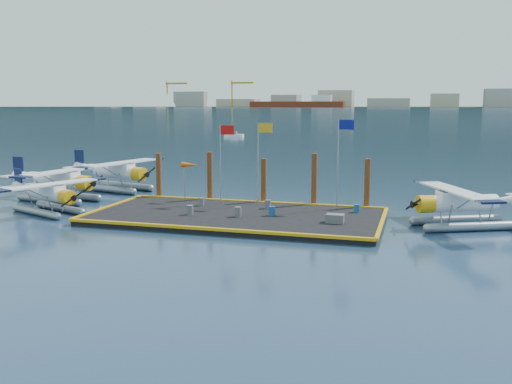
# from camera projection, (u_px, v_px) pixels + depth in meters

# --- Properties ---
(ground) EXTENTS (4000.00, 4000.00, 0.00)m
(ground) POSITION_uv_depth(u_px,v_px,m) (236.00, 219.00, 39.96)
(ground) COLOR #19344C
(ground) RESTS_ON ground
(dock) EXTENTS (20.00, 10.00, 0.40)m
(dock) POSITION_uv_depth(u_px,v_px,m) (236.00, 217.00, 39.93)
(dock) COLOR black
(dock) RESTS_ON ground
(dock_bumpers) EXTENTS (20.25, 10.25, 0.18)m
(dock_bumpers) POSITION_uv_depth(u_px,v_px,m) (236.00, 213.00, 39.88)
(dock_bumpers) COLOR #C88E0B
(dock_bumpers) RESTS_ON dock
(far_backdrop) EXTENTS (3050.00, 2050.00, 810.00)m
(far_backdrop) POSITION_uv_depth(u_px,v_px,m) (506.00, 101.00, 1621.17)
(far_backdrop) COLOR black
(far_backdrop) RESTS_ON ground
(seaplane_a) EXTENTS (7.95, 8.39, 3.05)m
(seaplane_a) POSITION_uv_depth(u_px,v_px,m) (50.00, 196.00, 41.79)
(seaplane_a) COLOR gray
(seaplane_a) RESTS_ON ground
(seaplane_b) EXTENTS (9.10, 9.94, 3.52)m
(seaplane_b) POSITION_uv_depth(u_px,v_px,m) (62.00, 183.00, 46.96)
(seaplane_b) COLOR gray
(seaplane_b) RESTS_ON ground
(seaplane_c) EXTENTS (9.36, 10.10, 3.59)m
(seaplane_c) POSITION_uv_depth(u_px,v_px,m) (118.00, 174.00, 52.58)
(seaplane_c) COLOR gray
(seaplane_c) RESTS_ON ground
(seaplane_d) EXTENTS (8.75, 9.17, 3.36)m
(seaplane_d) POSITION_uv_depth(u_px,v_px,m) (460.00, 206.00, 37.12)
(seaplane_d) COLOR gray
(seaplane_d) RESTS_ON ground
(drum_0) EXTENTS (0.43, 0.43, 0.61)m
(drum_0) POSITION_uv_depth(u_px,v_px,m) (201.00, 202.00, 42.95)
(drum_0) COLOR #535358
(drum_0) RESTS_ON dock
(drum_1) EXTENTS (0.48, 0.48, 0.68)m
(drum_1) POSITION_uv_depth(u_px,v_px,m) (238.00, 212.00, 38.89)
(drum_1) COLOR #535358
(drum_1) RESTS_ON dock
(drum_2) EXTENTS (0.46, 0.46, 0.65)m
(drum_2) POSITION_uv_depth(u_px,v_px,m) (272.00, 211.00, 39.22)
(drum_2) COLOR #1A478F
(drum_2) RESTS_ON dock
(drum_3) EXTENTS (0.47, 0.47, 0.66)m
(drum_3) POSITION_uv_depth(u_px,v_px,m) (190.00, 210.00, 39.60)
(drum_3) COLOR #535358
(drum_3) RESTS_ON dock
(drum_4) EXTENTS (0.41, 0.41, 0.58)m
(drum_4) POSITION_uv_depth(u_px,v_px,m) (357.00, 208.00, 40.40)
(drum_4) COLOR #1A478F
(drum_4) RESTS_ON dock
(drum_5) EXTENTS (0.45, 0.45, 0.64)m
(drum_5) POSITION_uv_depth(u_px,v_px,m) (268.00, 204.00, 41.89)
(drum_5) COLOR #535358
(drum_5) RESTS_ON dock
(crate) EXTENTS (1.14, 0.76, 0.57)m
(crate) POSITION_uv_depth(u_px,v_px,m) (335.00, 218.00, 36.92)
(crate) COLOR #535358
(crate) RESTS_ON dock
(flagpole_red) EXTENTS (1.14, 0.08, 6.00)m
(flagpole_red) POSITION_uv_depth(u_px,v_px,m) (223.00, 152.00, 43.50)
(flagpole_red) COLOR gray
(flagpole_red) RESTS_ON dock
(flagpole_yellow) EXTENTS (1.14, 0.08, 6.20)m
(flagpole_yellow) POSITION_uv_depth(u_px,v_px,m) (261.00, 151.00, 42.66)
(flagpole_yellow) COLOR gray
(flagpole_yellow) RESTS_ON dock
(flagpole_blue) EXTENTS (1.14, 0.08, 6.50)m
(flagpole_blue) POSITION_uv_depth(u_px,v_px,m) (341.00, 151.00, 40.99)
(flagpole_blue) COLOR gray
(flagpole_blue) RESTS_ON dock
(windsock) EXTENTS (1.40, 0.44, 3.12)m
(windsock) POSITION_uv_depth(u_px,v_px,m) (190.00, 166.00, 44.44)
(windsock) COLOR gray
(windsock) RESTS_ON dock
(piling_0) EXTENTS (0.44, 0.44, 4.00)m
(piling_0) POSITION_uv_depth(u_px,v_px,m) (159.00, 177.00, 47.10)
(piling_0) COLOR #452513
(piling_0) RESTS_ON ground
(piling_1) EXTENTS (0.44, 0.44, 4.20)m
(piling_1) POSITION_uv_depth(u_px,v_px,m) (210.00, 178.00, 45.85)
(piling_1) COLOR #452513
(piling_1) RESTS_ON ground
(piling_2) EXTENTS (0.44, 0.44, 3.80)m
(piling_2) POSITION_uv_depth(u_px,v_px,m) (264.00, 183.00, 44.65)
(piling_2) COLOR #452513
(piling_2) RESTS_ON ground
(piling_3) EXTENTS (0.44, 0.44, 4.30)m
(piling_3) POSITION_uv_depth(u_px,v_px,m) (314.00, 181.00, 43.51)
(piling_3) COLOR #452513
(piling_3) RESTS_ON ground
(piling_4) EXTENTS (0.44, 0.44, 4.00)m
(piling_4) POSITION_uv_depth(u_px,v_px,m) (367.00, 185.00, 42.43)
(piling_4) COLOR #452513
(piling_4) RESTS_ON ground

